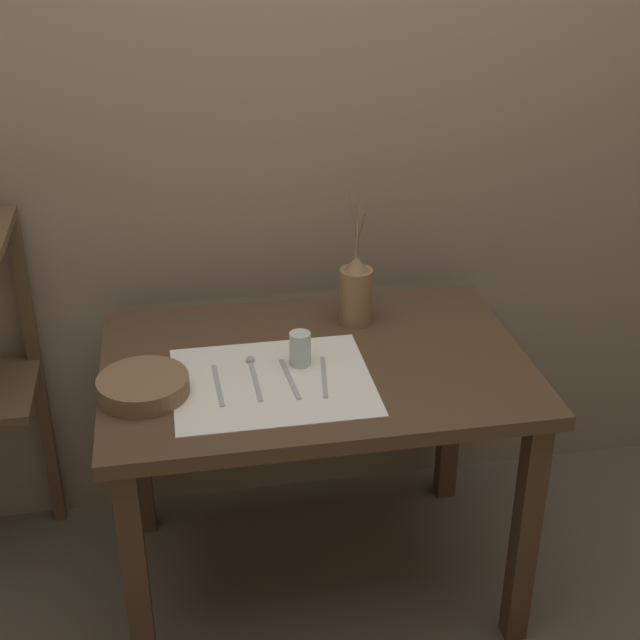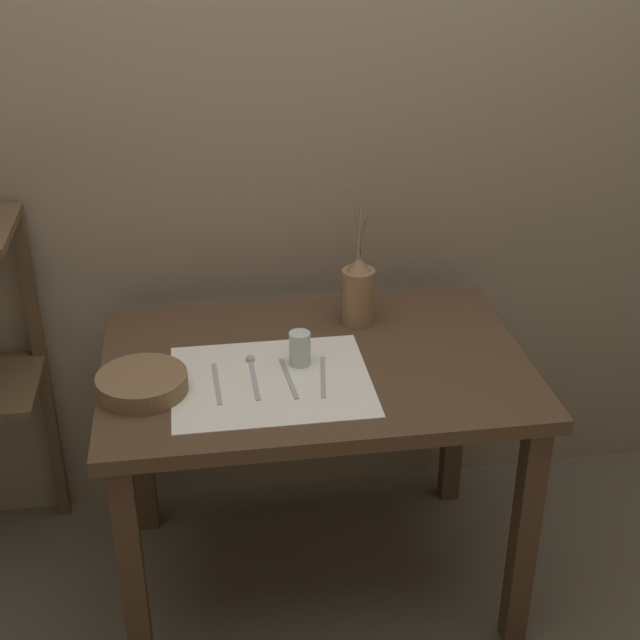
# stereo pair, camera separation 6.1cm
# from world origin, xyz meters

# --- Properties ---
(ground_plane) EXTENTS (12.00, 12.00, 0.00)m
(ground_plane) POSITION_xyz_m (0.00, 0.00, 0.00)
(ground_plane) COLOR brown
(stone_wall_back) EXTENTS (7.00, 0.06, 2.40)m
(stone_wall_back) POSITION_xyz_m (0.00, 0.49, 1.20)
(stone_wall_back) COLOR gray
(stone_wall_back) RESTS_ON ground_plane
(wooden_table) EXTENTS (1.14, 0.77, 0.76)m
(wooden_table) POSITION_xyz_m (0.00, 0.00, 0.65)
(wooden_table) COLOR #4C3523
(wooden_table) RESTS_ON ground_plane
(linen_cloth) EXTENTS (0.51, 0.42, 0.00)m
(linen_cloth) POSITION_xyz_m (-0.13, -0.09, 0.76)
(linen_cloth) COLOR white
(linen_cloth) RESTS_ON wooden_table
(pitcher_with_flowers) EXTENTS (0.10, 0.10, 0.42)m
(pitcher_with_flowers) POSITION_xyz_m (0.15, 0.20, 0.86)
(pitcher_with_flowers) COLOR olive
(pitcher_with_flowers) RESTS_ON wooden_table
(wooden_bowl) EXTENTS (0.23, 0.23, 0.05)m
(wooden_bowl) POSITION_xyz_m (-0.45, -0.10, 0.78)
(wooden_bowl) COLOR brown
(wooden_bowl) RESTS_ON wooden_table
(glass_tumbler_near) EXTENTS (0.06, 0.06, 0.09)m
(glass_tumbler_near) POSITION_xyz_m (-0.04, -0.02, 0.81)
(glass_tumbler_near) COLOR silver
(glass_tumbler_near) RESTS_ON wooden_table
(fork_inner) EXTENTS (0.02, 0.20, 0.00)m
(fork_inner) POSITION_xyz_m (-0.27, -0.09, 0.76)
(fork_inner) COLOR #A8A8AD
(fork_inner) RESTS_ON wooden_table
(spoon_outer) EXTENTS (0.02, 0.21, 0.02)m
(spoon_outer) POSITION_xyz_m (-0.17, -0.02, 0.77)
(spoon_outer) COLOR #A8A8AD
(spoon_outer) RESTS_ON wooden_table
(fork_outer) EXTENTS (0.03, 0.20, 0.00)m
(fork_outer) POSITION_xyz_m (-0.08, -0.09, 0.76)
(fork_outer) COLOR #A8A8AD
(fork_outer) RESTS_ON wooden_table
(knife_center) EXTENTS (0.04, 0.20, 0.00)m
(knife_center) POSITION_xyz_m (0.01, -0.10, 0.76)
(knife_center) COLOR #A8A8AD
(knife_center) RESTS_ON wooden_table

